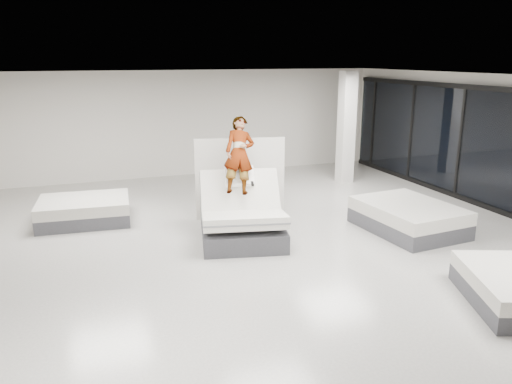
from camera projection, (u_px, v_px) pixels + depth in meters
The scene contains 8 objects.
room at pixel (278, 171), 8.96m from camera, with size 14.00×14.04×3.20m.
hero_bed at pixel (242, 219), 10.06m from camera, with size 2.03×2.42×1.42m.
person at pixel (240, 170), 10.15m from camera, with size 0.61×0.40×1.68m, color slate.
remote at pixel (252, 184), 9.89m from camera, with size 0.05×0.14×0.03m, color black.
divider_panel at pixel (240, 179), 11.27m from camera, with size 2.02×0.09×1.84m, color white.
flat_bed_right_far at pixel (408, 217), 10.56m from camera, with size 1.77×2.26×0.59m.
flat_bed_left_far at pixel (84, 210), 11.12m from camera, with size 2.05×1.61×0.53m.
column at pixel (346, 128), 14.36m from camera, with size 0.40×0.40×3.20m, color silver.
Camera 1 is at (-3.36, -8.08, 3.58)m, focal length 35.00 mm.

